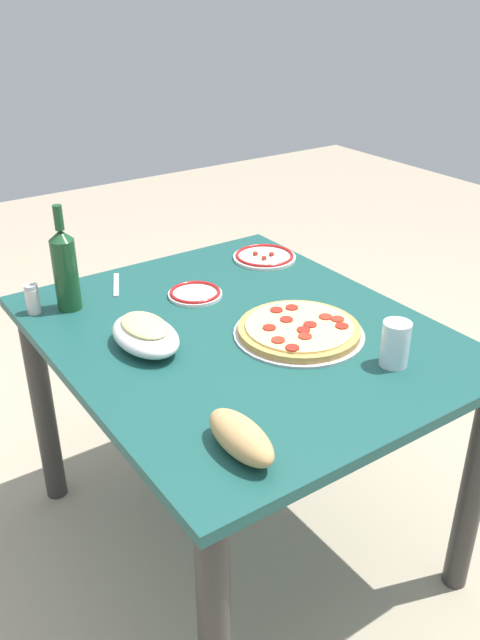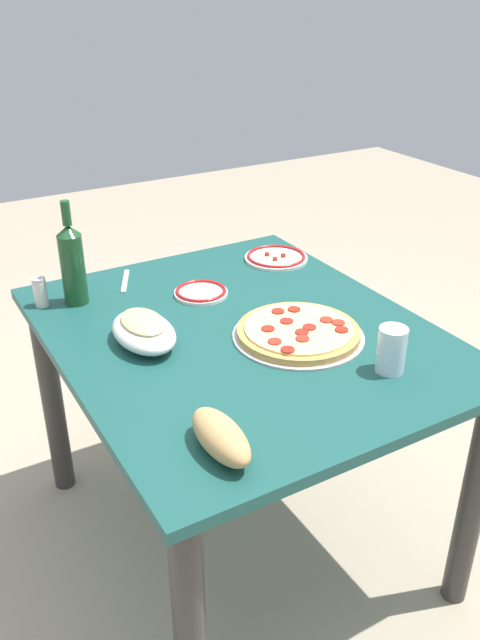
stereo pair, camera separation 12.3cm
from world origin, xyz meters
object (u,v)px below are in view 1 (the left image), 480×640
dining_table (240,369)px  pepperoni_pizza (299,330)px  water_glass (395,344)px  side_plate_near (195,293)px  bread_loaf (241,437)px  side_plate_far (264,256)px  spice_shaker (33,299)px  wine_bottle (65,268)px  baked_pasta_dish (145,333)px

dining_table → pepperoni_pizza: pepperoni_pizza is taller
water_glass → side_plate_near: bearing=18.2°
pepperoni_pizza → bread_loaf: 0.52m
water_glass → dining_table: bearing=30.2°
side_plate_far → spice_shaker: 0.79m
wine_bottle → water_glass: bearing=-144.2°
side_plate_near → side_plate_far: size_ratio=0.76×
pepperoni_pizza → side_plate_near: pepperoni_pizza is taller
bread_loaf → spice_shaker: size_ratio=2.26×
dining_table → water_glass: bearing=-149.8°
wine_bottle → side_plate_far: size_ratio=1.45×
dining_table → side_plate_near: (0.25, -0.01, 0.14)m
pepperoni_pizza → baked_pasta_dish: size_ratio=1.47×
bread_loaf → wine_bottle: bearing=2.7°
side_plate_far → pepperoni_pizza: bearing=153.5°
dining_table → side_plate_far: bearing=-43.8°
water_glass → side_plate_near: (0.62, 0.20, -0.05)m
dining_table → side_plate_near: bearing=-2.1°
wine_bottle → water_glass: size_ratio=2.65×
spice_shaker → pepperoni_pizza: bearing=-134.4°
dining_table → baked_pasta_dish: baked_pasta_dish is taller
bread_loaf → spice_shaker: 0.86m
dining_table → side_plate_near: 0.29m
wine_bottle → water_glass: 0.93m
water_glass → pepperoni_pizza: bearing=21.0°
side_plate_far → dining_table: bearing=136.2°
bread_loaf → pepperoni_pizza: bearing=-52.1°
pepperoni_pizza → water_glass: water_glass is taller
baked_pasta_dish → bread_loaf: size_ratio=1.22×
baked_pasta_dish → water_glass: 0.63m
pepperoni_pizza → side_plate_far: size_ratio=1.65×
wine_bottle → side_plate_near: size_ratio=1.90×
wine_bottle → side_plate_near: 0.39m
baked_pasta_dish → spice_shaker: 0.40m
wine_bottle → side_plate_far: 0.70m
bread_loaf → side_plate_far: bearing=-39.0°
dining_table → spice_shaker: (0.42, 0.43, 0.17)m
baked_pasta_dish → side_plate_far: size_ratio=1.12×
side_plate_near → spice_shaker: 0.47m
baked_pasta_dish → side_plate_far: (0.31, -0.61, -0.03)m
wine_bottle → water_glass: (-0.75, -0.54, -0.07)m
water_glass → bread_loaf: 0.51m
dining_table → wine_bottle: bearing=40.4°
wine_bottle → baked_pasta_dish: bearing=-166.9°
pepperoni_pizza → dining_table: bearing=45.7°
dining_table → baked_pasta_dish: bearing=76.8°
baked_pasta_dish → spice_shaker: spice_shaker is taller
side_plate_far → bread_loaf: size_ratio=1.09×
pepperoni_pizza → bread_loaf: size_ratio=1.79×
pepperoni_pizza → water_glass: size_ratio=3.02×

